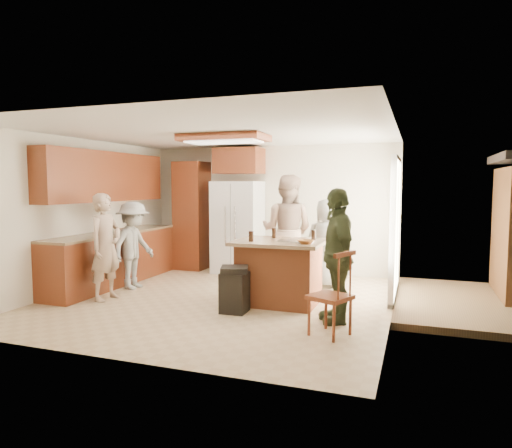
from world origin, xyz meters
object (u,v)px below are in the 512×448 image
(person_counter, at_px, (133,245))
(trash_bin, at_px, (235,289))
(person_behind_right, at_px, (327,243))
(spindle_chair, at_px, (332,297))
(person_behind_left, at_px, (287,231))
(kitchen_island, at_px, (279,271))
(person_front_left, at_px, (106,247))
(refrigerator, at_px, (238,227))
(person_side_right, at_px, (337,255))

(person_counter, bearing_deg, trash_bin, -105.67)
(person_counter, relative_size, trash_bin, 2.31)
(person_behind_right, distance_m, spindle_chair, 2.54)
(person_behind_left, distance_m, trash_bin, 1.95)
(person_behind_left, distance_m, person_counter, 2.60)
(person_behind_left, relative_size, person_behind_right, 1.26)
(person_behind_left, bearing_deg, kitchen_island, 103.45)
(trash_bin, distance_m, spindle_chair, 1.52)
(person_counter, relative_size, kitchen_island, 1.14)
(person_front_left, relative_size, person_counter, 1.11)
(person_behind_right, xyz_separation_m, refrigerator, (-1.90, 0.71, 0.14))
(person_front_left, xyz_separation_m, trash_bin, (2.09, 0.00, -0.49))
(person_side_right, xyz_separation_m, kitchen_island, (-0.94, 0.62, -0.38))
(spindle_chair, bearing_deg, person_front_left, 171.52)
(person_front_left, distance_m, person_behind_right, 3.56)
(person_side_right, relative_size, trash_bin, 2.70)
(person_behind_left, bearing_deg, person_behind_right, -167.64)
(refrigerator, bearing_deg, trash_bin, -69.14)
(person_side_right, height_order, refrigerator, refrigerator)
(person_side_right, xyz_separation_m, trash_bin, (-1.38, -0.04, -0.53))
(person_counter, bearing_deg, person_front_left, -172.62)
(person_front_left, height_order, person_side_right, person_side_right)
(person_behind_left, relative_size, spindle_chair, 1.92)
(person_behind_left, xyz_separation_m, refrigerator, (-1.24, 0.82, -0.05))
(person_counter, distance_m, refrigerator, 2.20)
(person_side_right, distance_m, spindle_chair, 0.69)
(kitchen_island, bearing_deg, spindle_chair, -50.58)
(kitchen_island, relative_size, spindle_chair, 1.29)
(person_front_left, bearing_deg, person_counter, 7.68)
(spindle_chair, bearing_deg, person_behind_left, 116.84)
(person_counter, distance_m, kitchen_island, 2.59)
(person_behind_left, distance_m, spindle_chair, 2.69)
(person_behind_right, height_order, person_counter, person_behind_right)
(kitchen_island, relative_size, trash_bin, 2.03)
(refrigerator, xyz_separation_m, trash_bin, (1.01, -2.65, -0.58))
(kitchen_island, xyz_separation_m, spindle_chair, (0.98, -1.19, -0.02))
(spindle_chair, bearing_deg, person_counter, 160.02)
(person_behind_left, bearing_deg, person_front_left, 41.45)
(person_front_left, bearing_deg, spindle_chair, -94.13)
(person_front_left, bearing_deg, person_side_right, -84.93)
(person_behind_left, distance_m, person_side_right, 2.14)
(kitchen_island, height_order, spindle_chair, spindle_chair)
(spindle_chair, bearing_deg, person_side_right, 93.93)
(person_behind_right, height_order, person_side_right, person_side_right)
(person_behind_left, height_order, person_side_right, person_behind_left)
(refrigerator, height_order, kitchen_island, refrigerator)
(person_side_right, xyz_separation_m, spindle_chair, (0.04, -0.57, -0.40))
(person_counter, distance_m, spindle_chair, 3.79)
(trash_bin, bearing_deg, person_side_right, 1.67)
(person_front_left, relative_size, person_behind_right, 1.07)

